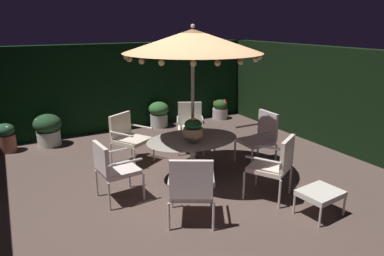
{
  "coord_description": "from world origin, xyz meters",
  "views": [
    {
      "loc": [
        -2.53,
        -4.9,
        2.66
      ],
      "look_at": [
        0.21,
        0.17,
        0.92
      ],
      "focal_mm": 32.77,
      "sensor_mm": 36.0,
      "label": 1
    }
  ],
  "objects_px": {
    "patio_chair_south": "(190,124)",
    "potted_plant_left_near": "(159,114)",
    "patio_chair_southwest": "(128,135)",
    "potted_plant_right_far": "(220,109)",
    "patio_dining_table": "(193,147)",
    "potted_plant_left_far": "(48,129)",
    "potted_plant_back_left": "(6,137)",
    "patio_chair_southeast": "(261,135)",
    "patio_chair_northeast": "(191,187)",
    "ottoman_footrest": "(320,194)",
    "patio_umbrella": "(193,41)",
    "centerpiece_planter": "(193,129)",
    "patio_chair_east": "(275,163)",
    "patio_chair_north": "(113,167)"
  },
  "relations": [
    {
      "from": "patio_dining_table",
      "to": "patio_chair_south",
      "type": "relative_size",
      "value": 1.65
    },
    {
      "from": "patio_chair_southwest",
      "to": "potted_plant_right_far",
      "type": "bearing_deg",
      "value": 29.19
    },
    {
      "from": "potted_plant_right_far",
      "to": "patio_umbrella",
      "type": "bearing_deg",
      "value": -129.6
    },
    {
      "from": "centerpiece_planter",
      "to": "potted_plant_right_far",
      "type": "distance_m",
      "value": 4.33
    },
    {
      "from": "patio_chair_southwest",
      "to": "potted_plant_right_far",
      "type": "relative_size",
      "value": 1.74
    },
    {
      "from": "patio_chair_south",
      "to": "potted_plant_back_left",
      "type": "distance_m",
      "value": 3.93
    },
    {
      "from": "potted_plant_left_far",
      "to": "potted_plant_right_far",
      "type": "distance_m",
      "value": 4.63
    },
    {
      "from": "patio_dining_table",
      "to": "patio_chair_northeast",
      "type": "distance_m",
      "value": 1.49
    },
    {
      "from": "ottoman_footrest",
      "to": "potted_plant_left_far",
      "type": "xyz_separation_m",
      "value": [
        -3.02,
        5.0,
        0.07
      ]
    },
    {
      "from": "patio_chair_southeast",
      "to": "potted_plant_left_far",
      "type": "xyz_separation_m",
      "value": [
        -3.51,
        3.05,
        -0.18
      ]
    },
    {
      "from": "potted_plant_left_near",
      "to": "potted_plant_right_far",
      "type": "height_order",
      "value": "potted_plant_left_near"
    },
    {
      "from": "patio_dining_table",
      "to": "patio_chair_northeast",
      "type": "height_order",
      "value": "patio_chair_northeast"
    },
    {
      "from": "patio_chair_east",
      "to": "patio_chair_southwest",
      "type": "relative_size",
      "value": 1.06
    },
    {
      "from": "patio_chair_east",
      "to": "ottoman_footrest",
      "type": "bearing_deg",
      "value": -70.91
    },
    {
      "from": "centerpiece_planter",
      "to": "patio_chair_southeast",
      "type": "distance_m",
      "value": 1.63
    },
    {
      "from": "potted_plant_right_far",
      "to": "patio_chair_southeast",
      "type": "bearing_deg",
      "value": -109.47
    },
    {
      "from": "centerpiece_planter",
      "to": "potted_plant_right_far",
      "type": "relative_size",
      "value": 0.78
    },
    {
      "from": "potted_plant_right_far",
      "to": "centerpiece_planter",
      "type": "bearing_deg",
      "value": -129.0
    },
    {
      "from": "patio_chair_south",
      "to": "centerpiece_planter",
      "type": "bearing_deg",
      "value": -116.29
    },
    {
      "from": "patio_chair_north",
      "to": "centerpiece_planter",
      "type": "bearing_deg",
      "value": -1.23
    },
    {
      "from": "potted_plant_back_left",
      "to": "patio_chair_northeast",
      "type": "bearing_deg",
      "value": -63.69
    },
    {
      "from": "ottoman_footrest",
      "to": "potted_plant_back_left",
      "type": "xyz_separation_m",
      "value": [
        -3.87,
        5.01,
        0.0
      ]
    },
    {
      "from": "patio_dining_table",
      "to": "patio_umbrella",
      "type": "xyz_separation_m",
      "value": [
        0.0,
        0.0,
        1.8
      ]
    },
    {
      "from": "ottoman_footrest",
      "to": "patio_chair_northeast",
      "type": "bearing_deg",
      "value": 158.79
    },
    {
      "from": "patio_chair_northeast",
      "to": "potted_plant_left_near",
      "type": "xyz_separation_m",
      "value": [
        1.46,
        4.53,
        -0.2
      ]
    },
    {
      "from": "patio_umbrella",
      "to": "potted_plant_back_left",
      "type": "relative_size",
      "value": 4.26
    },
    {
      "from": "patio_chair_southeast",
      "to": "potted_plant_back_left",
      "type": "bearing_deg",
      "value": 144.88
    },
    {
      "from": "centerpiece_planter",
      "to": "patio_chair_southeast",
      "type": "xyz_separation_m",
      "value": [
        1.57,
        0.15,
        -0.4
      ]
    },
    {
      "from": "patio_umbrella",
      "to": "potted_plant_back_left",
      "type": "xyz_separation_m",
      "value": [
        -2.87,
        3.04,
        -2.05
      ]
    },
    {
      "from": "potted_plant_left_near",
      "to": "potted_plant_left_far",
      "type": "xyz_separation_m",
      "value": [
        -2.76,
        -0.2,
        0.03
      ]
    },
    {
      "from": "patio_chair_south",
      "to": "potted_plant_right_far",
      "type": "relative_size",
      "value": 1.83
    },
    {
      "from": "patio_chair_north",
      "to": "potted_plant_left_near",
      "type": "bearing_deg",
      "value": 56.89
    },
    {
      "from": "patio_chair_northeast",
      "to": "ottoman_footrest",
      "type": "distance_m",
      "value": 1.86
    },
    {
      "from": "centerpiece_planter",
      "to": "patio_chair_north",
      "type": "height_order",
      "value": "centerpiece_planter"
    },
    {
      "from": "patio_chair_southeast",
      "to": "potted_plant_left_near",
      "type": "height_order",
      "value": "patio_chair_southeast"
    },
    {
      "from": "potted_plant_left_near",
      "to": "patio_chair_southwest",
      "type": "bearing_deg",
      "value": -127.32
    },
    {
      "from": "patio_chair_south",
      "to": "potted_plant_right_far",
      "type": "bearing_deg",
      "value": 43.02
    },
    {
      "from": "ottoman_footrest",
      "to": "potted_plant_left_far",
      "type": "height_order",
      "value": "potted_plant_left_far"
    },
    {
      "from": "patio_dining_table",
      "to": "potted_plant_left_far",
      "type": "distance_m",
      "value": 3.65
    },
    {
      "from": "patio_chair_northeast",
      "to": "centerpiece_planter",
      "type": "bearing_deg",
      "value": 60.38
    },
    {
      "from": "patio_chair_northeast",
      "to": "potted_plant_left_far",
      "type": "bearing_deg",
      "value": 106.68
    },
    {
      "from": "potted_plant_back_left",
      "to": "potted_plant_left_far",
      "type": "relative_size",
      "value": 0.86
    },
    {
      "from": "patio_chair_southeast",
      "to": "patio_chair_northeast",
      "type": "bearing_deg",
      "value": -149.92
    },
    {
      "from": "patio_chair_south",
      "to": "patio_chair_north",
      "type": "bearing_deg",
      "value": -145.16
    },
    {
      "from": "potted_plant_left_near",
      "to": "potted_plant_right_far",
      "type": "bearing_deg",
      "value": -2.52
    },
    {
      "from": "patio_umbrella",
      "to": "patio_chair_north",
      "type": "relative_size",
      "value": 2.79
    },
    {
      "from": "patio_chair_south",
      "to": "potted_plant_left_near",
      "type": "xyz_separation_m",
      "value": [
        0.08,
        1.9,
        -0.21
      ]
    },
    {
      "from": "potted_plant_left_far",
      "to": "patio_dining_table",
      "type": "bearing_deg",
      "value": -56.3
    },
    {
      "from": "patio_umbrella",
      "to": "potted_plant_left_near",
      "type": "distance_m",
      "value": 3.88
    },
    {
      "from": "potted_plant_left_far",
      "to": "patio_chair_east",
      "type": "bearing_deg",
      "value": -57.15
    }
  ]
}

